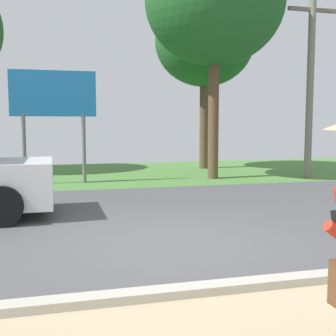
{
  "coord_description": "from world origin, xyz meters",
  "views": [
    {
      "loc": [
        -1.83,
        -6.46,
        1.9
      ],
      "look_at": [
        0.12,
        1.0,
        1.1
      ],
      "focal_mm": 46.66,
      "sensor_mm": 36.0,
      "label": 1
    }
  ],
  "objects_px": {
    "utility_pole": "(310,81)",
    "tree_right_far": "(205,42)",
    "tree_left_far": "(215,2)",
    "roadside_billboard": "(53,102)"
  },
  "relations": [
    {
      "from": "utility_pole",
      "to": "tree_right_far",
      "type": "distance_m",
      "value": 5.01
    },
    {
      "from": "utility_pole",
      "to": "tree_left_far",
      "type": "relative_size",
      "value": 0.78
    },
    {
      "from": "utility_pole",
      "to": "tree_right_far",
      "type": "relative_size",
      "value": 0.89
    },
    {
      "from": "utility_pole",
      "to": "roadside_billboard",
      "type": "bearing_deg",
      "value": 175.66
    },
    {
      "from": "tree_left_far",
      "to": "utility_pole",
      "type": "bearing_deg",
      "value": -11.36
    },
    {
      "from": "utility_pole",
      "to": "tree_right_far",
      "type": "height_order",
      "value": "tree_right_far"
    },
    {
      "from": "roadside_billboard",
      "to": "tree_right_far",
      "type": "relative_size",
      "value": 0.49
    },
    {
      "from": "roadside_billboard",
      "to": "tree_right_far",
      "type": "distance_m",
      "value": 7.39
    },
    {
      "from": "roadside_billboard",
      "to": "tree_left_far",
      "type": "distance_m",
      "value": 6.22
    },
    {
      "from": "utility_pole",
      "to": "tree_right_far",
      "type": "xyz_separation_m",
      "value": [
        -2.44,
        3.94,
        1.9
      ]
    }
  ]
}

